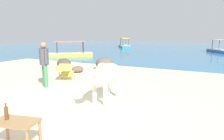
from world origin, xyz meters
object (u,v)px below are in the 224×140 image
at_px(person_standing, 44,61).
at_px(boat_yellow, 70,53).
at_px(boat_teal, 124,45).
at_px(cow, 106,75).
at_px(boat_blue, 222,50).
at_px(deck_chair_far, 66,71).
at_px(bottle, 6,113).
at_px(low_bench_table, 16,125).

height_order(person_standing, boat_yellow, person_standing).
distance_m(boat_teal, boat_yellow, 12.32).
height_order(cow, person_standing, person_standing).
xyz_separation_m(cow, boat_blue, (3.34, 18.28, -0.50)).
xyz_separation_m(cow, person_standing, (-2.70, 0.37, 0.20)).
height_order(boat_teal, boat_blue, same).
distance_m(deck_chair_far, boat_yellow, 8.98).
bearing_deg(person_standing, bottle, 63.58).
height_order(cow, bottle, cow).
bearing_deg(cow, bottle, -10.71).
distance_m(low_bench_table, deck_chair_far, 5.05).
xyz_separation_m(cow, low_bench_table, (-0.21, -2.83, -0.36)).
bearing_deg(person_standing, low_bench_table, 65.85).
bearing_deg(boat_blue, deck_chair_far, 126.23).
relative_size(low_bench_table, boat_blue, 0.23).
bearing_deg(boat_yellow, person_standing, 83.41).
relative_size(deck_chair_far, boat_teal, 0.24).
xyz_separation_m(deck_chair_far, boat_blue, (6.07, 16.73, -0.13)).
relative_size(bottle, person_standing, 0.18).
bearing_deg(boat_yellow, low_bench_table, 84.84).
distance_m(deck_chair_far, boat_blue, 17.80).
distance_m(low_bench_table, person_standing, 4.09).
bearing_deg(low_bench_table, bottle, 174.67).
distance_m(cow, boat_teal, 22.71).
bearing_deg(bottle, person_standing, 125.63).
bearing_deg(boat_teal, boat_blue, -135.39).
xyz_separation_m(bottle, boat_teal, (-8.12, 23.90, -0.34)).
relative_size(low_bench_table, bottle, 2.84).
height_order(bottle, boat_teal, boat_teal).
height_order(boat_blue, boat_yellow, same).
bearing_deg(deck_chair_far, cow, -140.54).
xyz_separation_m(cow, boat_teal, (-8.51, 21.05, -0.50)).
xyz_separation_m(person_standing, boat_yellow, (-5.42, 8.36, -0.70)).
bearing_deg(low_bench_table, boat_teal, 95.58).
xyz_separation_m(person_standing, boat_blue, (6.03, 17.92, -0.70)).
distance_m(cow, boat_yellow, 11.93).
relative_size(boat_blue, boat_yellow, 1.04).
height_order(low_bench_table, bottle, bottle).
bearing_deg(boat_teal, bottle, 166.51).
relative_size(bottle, boat_teal, 0.08).
bearing_deg(low_bench_table, boat_blue, 66.88).
xyz_separation_m(bottle, boat_blue, (3.72, 21.14, -0.34)).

